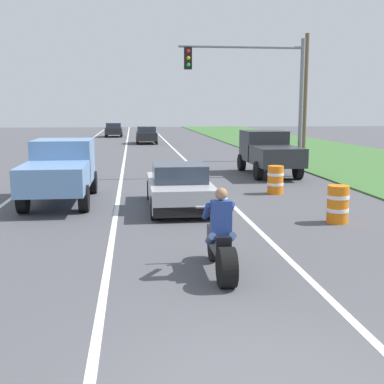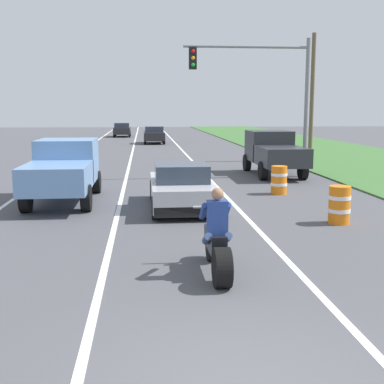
{
  "view_description": "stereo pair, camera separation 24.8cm",
  "coord_description": "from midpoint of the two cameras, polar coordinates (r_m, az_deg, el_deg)",
  "views": [
    {
      "loc": [
        -1.27,
        -4.8,
        3.0
      ],
      "look_at": [
        0.13,
        7.2,
        1.0
      ],
      "focal_mm": 47.19,
      "sensor_mm": 36.0,
      "label": 1
    },
    {
      "loc": [
        -1.03,
        -4.83,
        3.0
      ],
      "look_at": [
        0.13,
        7.2,
        1.0
      ],
      "focal_mm": 47.19,
      "sensor_mm": 36.0,
      "label": 2
    }
  ],
  "objects": [
    {
      "name": "lane_stripe_centre_dashed",
      "position": [
        25.0,
        -8.14,
        2.42
      ],
      "size": [
        0.14,
        120.0,
        0.01
      ],
      "primitive_type": "cube",
      "color": "white",
      "rests_on": "ground"
    },
    {
      "name": "motorcycle_with_rider",
      "position": [
        9.12,
        2.49,
        -5.89
      ],
      "size": [
        0.7,
        2.21,
        1.62
      ],
      "color": "black",
      "rests_on": "ground"
    },
    {
      "name": "construction_barrel_mid",
      "position": [
        18.17,
        9.03,
        1.38
      ],
      "size": [
        0.58,
        0.58,
        1.0
      ],
      "color": "orange",
      "rests_on": "ground"
    },
    {
      "name": "lane_stripe_right_solid",
      "position": [
        25.17,
        0.09,
        2.56
      ],
      "size": [
        0.14,
        120.0,
        0.01
      ],
      "primitive_type": "cube",
      "color": "white",
      "rests_on": "ground"
    },
    {
      "name": "construction_barrel_nearest",
      "position": [
        13.86,
        15.65,
        -1.32
      ],
      "size": [
        0.58,
        0.58,
        1.0
      ],
      "color": "orange",
      "rests_on": "ground"
    },
    {
      "name": "lane_stripe_left_solid",
      "position": [
        25.35,
        -16.3,
        2.23
      ],
      "size": [
        0.14,
        120.0,
        0.01
      ],
      "primitive_type": "cube",
      "color": "white",
      "rests_on": "ground"
    },
    {
      "name": "pickup_truck_left_lane_light_blue",
      "position": [
        16.74,
        -15.07,
        2.58
      ],
      "size": [
        2.02,
        4.8,
        1.98
      ],
      "color": "#6B93C6",
      "rests_on": "ground"
    },
    {
      "name": "traffic_light_mast_near",
      "position": [
        22.51,
        7.68,
        12.0
      ],
      "size": [
        5.5,
        0.34,
        6.0
      ],
      "color": "gray",
      "rests_on": "ground"
    },
    {
      "name": "pickup_truck_right_shoulder_dark_grey",
      "position": [
        23.31,
        8.35,
        4.64
      ],
      "size": [
        2.02,
        4.8,
        1.98
      ],
      "color": "#2D3035",
      "rests_on": "ground"
    },
    {
      "name": "sports_car_silver",
      "position": [
        15.31,
        -1.94,
        0.49
      ],
      "size": [
        1.84,
        4.3,
        1.37
      ],
      "color": "#B7B7BC",
      "rests_on": "ground"
    },
    {
      "name": "distant_car_further_ahead",
      "position": [
        55.55,
        -8.96,
        6.98
      ],
      "size": [
        1.8,
        4.0,
        1.5
      ],
      "color": "#262628",
      "rests_on": "ground"
    },
    {
      "name": "distant_car_far_ahead",
      "position": [
        44.41,
        -5.33,
        6.47
      ],
      "size": [
        1.8,
        4.0,
        1.5
      ],
      "color": "#262628",
      "rests_on": "ground"
    },
    {
      "name": "utility_pole_roadside",
      "position": [
        30.32,
        12.44,
        10.34
      ],
      "size": [
        0.24,
        0.24,
        7.23
      ],
      "primitive_type": "cylinder",
      "color": "brown",
      "rests_on": "ground"
    }
  ]
}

